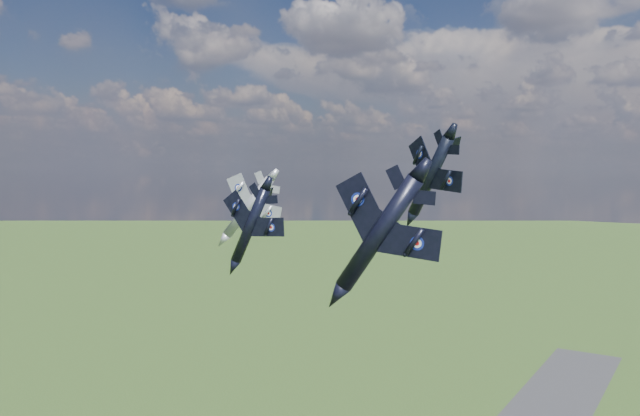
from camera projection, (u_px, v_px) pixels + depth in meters
The scene contains 4 objects.
jet_lead_navy at pixel (250, 225), 78.70m from camera, with size 10.15×14.15×2.93m, color black, non-canonical shape.
jet_right_navy at pixel (379, 234), 53.65m from camera, with size 11.45×15.96×3.30m, color black, non-canonical shape.
jet_high_navy at pixel (431, 176), 82.96m from camera, with size 11.82×16.47×3.41m, color black, non-canonical shape.
jet_left_silver at pixel (248, 207), 95.85m from camera, with size 11.09×15.46×3.20m, color #A2A3AC, non-canonical shape.
Camera 1 is at (47.84, -57.13, 86.51)m, focal length 35.00 mm.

